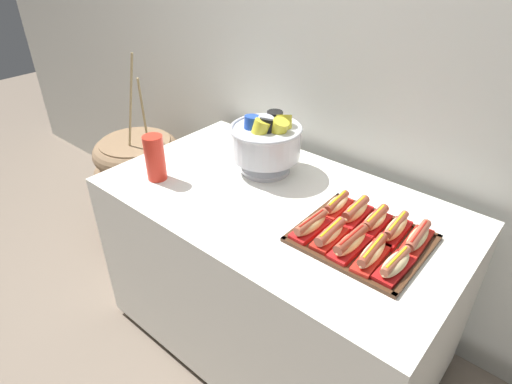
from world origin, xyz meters
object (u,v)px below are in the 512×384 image
object	(u,v)px
hot_dog_0	(311,225)
hot_dog_4	(395,265)
hot_dog_3	(372,254)
cup_stack	(155,158)
hot_dog_7	(375,220)
hot_dog_5	(337,205)
hot_dog_2	(350,243)
serving_tray	(362,239)
buffet_table	(276,272)
hot_dog_6	(355,212)
hot_dog_9	(417,238)
hot_dog_8	(396,229)
floor_vase	(143,192)
hot_dog_1	(330,235)
punch_bowl	(266,140)

from	to	relation	value
hot_dog_0	hot_dog_4	bearing A→B (deg)	0.34
hot_dog_3	cup_stack	world-z (taller)	cup_stack
hot_dog_7	cup_stack	size ratio (longest dim) A/B	0.83
hot_dog_5	hot_dog_2	bearing A→B (deg)	-47.38
hot_dog_0	hot_dog_2	bearing A→B (deg)	0.34
hot_dog_3	hot_dog_5	size ratio (longest dim) A/B	1.14
hot_dog_0	cup_stack	xyz separation A→B (m)	(-0.69, -0.10, 0.06)
serving_tray	hot_dog_2	bearing A→B (deg)	-89.66
buffet_table	hot_dog_6	distance (m)	0.50
hot_dog_6	hot_dog_9	bearing A→B (deg)	0.34
hot_dog_7	cup_stack	xyz separation A→B (m)	(-0.84, -0.27, 0.06)
hot_dog_5	hot_dog_8	bearing A→B (deg)	0.34
hot_dog_2	hot_dog_4	world-z (taller)	hot_dog_2
floor_vase	hot_dog_9	distance (m)	1.69
floor_vase	hot_dog_7	world-z (taller)	floor_vase
hot_dog_1	cup_stack	bearing A→B (deg)	-172.42
hot_dog_2	punch_bowl	distance (m)	0.60
floor_vase	hot_dog_8	world-z (taller)	floor_vase
hot_dog_8	punch_bowl	world-z (taller)	punch_bowl
hot_dog_2	hot_dog_7	world-z (taller)	hot_dog_2
hot_dog_1	hot_dog_3	size ratio (longest dim) A/B	0.88
hot_dog_1	hot_dog_3	xyz separation A→B (m)	(0.15, 0.00, 0.00)
floor_vase	hot_dog_3	distance (m)	1.63
hot_dog_0	hot_dog_5	bearing A→B (deg)	90.34
hot_dog_1	hot_dog_7	bearing A→B (deg)	65.90
hot_dog_8	punch_bowl	size ratio (longest dim) A/B	0.61
hot_dog_5	hot_dog_8	size ratio (longest dim) A/B	0.89
hot_dog_7	hot_dog_8	size ratio (longest dim) A/B	0.87
hot_dog_4	serving_tray	bearing A→B (deg)	151.53
hot_dog_8	hot_dog_9	distance (m)	0.08
serving_tray	hot_dog_9	distance (m)	0.17
floor_vase	hot_dog_0	xyz separation A→B (m)	(1.31, -0.21, 0.51)
floor_vase	hot_dog_5	xyz separation A→B (m)	(1.31, -0.05, 0.51)
hot_dog_6	cup_stack	bearing A→B (deg)	-160.70
hot_dog_2	punch_bowl	xyz separation A→B (m)	(-0.54, 0.24, 0.10)
serving_tray	hot_dog_0	distance (m)	0.17
cup_stack	hot_dog_5	bearing A→B (deg)	21.19
hot_dog_7	hot_dog_3	bearing A→B (deg)	-65.21
floor_vase	hot_dog_3	bearing A→B (deg)	-7.82
hot_dog_6	hot_dog_8	xyz separation A→B (m)	(0.15, 0.00, -0.00)
hot_dog_1	hot_dog_9	distance (m)	0.28
hot_dog_9	punch_bowl	xyz separation A→B (m)	(-0.69, 0.07, 0.11)
hot_dog_7	cup_stack	bearing A→B (deg)	-162.30
floor_vase	hot_dog_2	bearing A→B (deg)	-8.24
serving_tray	hot_dog_4	bearing A→B (deg)	-28.47
hot_dog_5	cup_stack	distance (m)	0.74
punch_bowl	cup_stack	xyz separation A→B (m)	(-0.30, -0.34, -0.05)
hot_dog_9	punch_bowl	size ratio (longest dim) A/B	0.60
hot_dog_9	floor_vase	bearing A→B (deg)	178.39
hot_dog_4	hot_dog_9	bearing A→B (deg)	90.34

